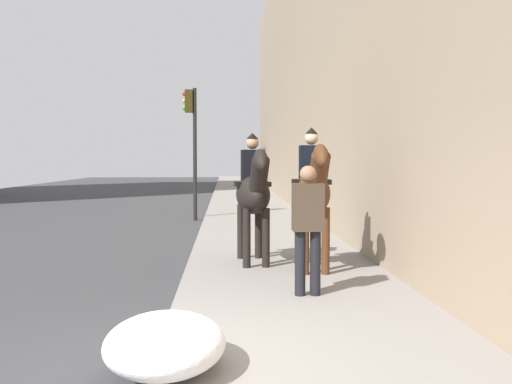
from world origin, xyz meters
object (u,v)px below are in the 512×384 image
Objects in this scene: traffic_light_near_curb at (192,133)px; mounted_horse_far at (312,191)px; pedestrian_greeting at (308,221)px; mounted_horse_near at (253,192)px.

mounted_horse_far is at bearing -164.76° from traffic_light_near_curb.
pedestrian_greeting is 0.41× the size of traffic_light_near_curb.
mounted_horse_near is 1.32× the size of pedestrian_greeting.
traffic_light_near_curb is (8.90, 2.42, 1.35)m from mounted_horse_far.
mounted_horse_far is 0.56× the size of traffic_light_near_curb.
mounted_horse_far is at bearing -10.93° from pedestrian_greeting.
pedestrian_greeting is at bearing -9.69° from mounted_horse_far.
mounted_horse_near is 0.54× the size of traffic_light_near_curb.
pedestrian_greeting is at bearing 9.45° from mounted_horse_near.
mounted_horse_near is at bearing -169.66° from traffic_light_near_curb.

